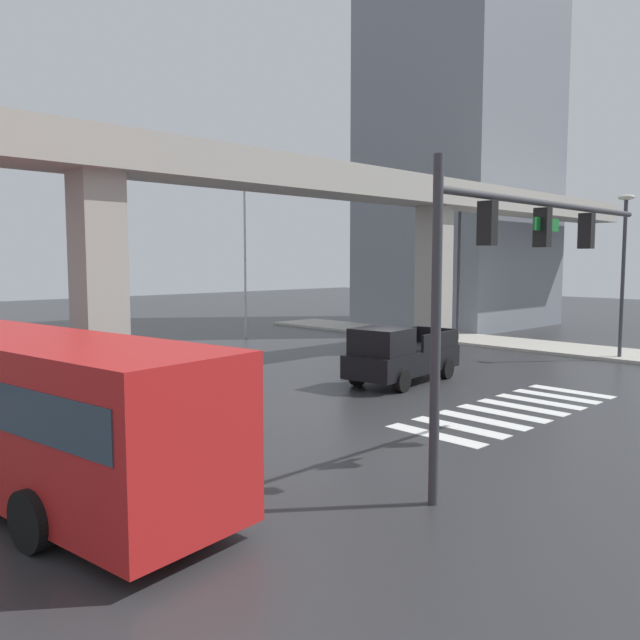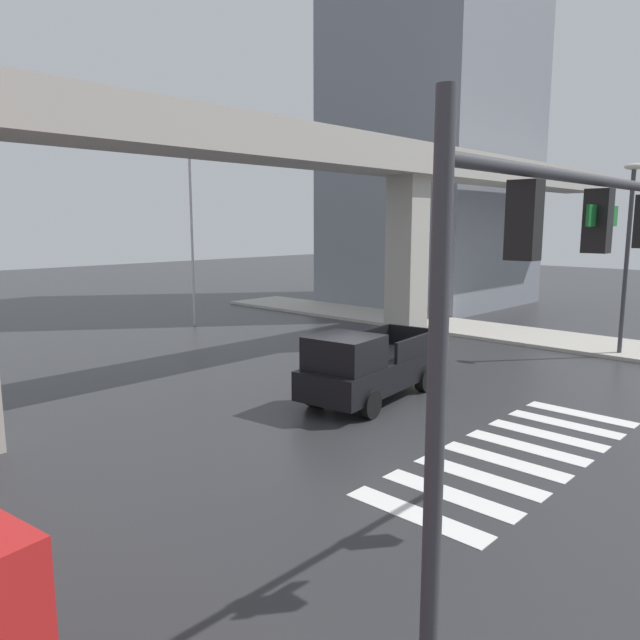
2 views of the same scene
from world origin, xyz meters
The scene contains 10 objects.
ground_plane centered at (0.00, 0.00, 0.00)m, with size 120.00×120.00×0.00m, color #2D2D30.
crosswalk_stripes centered at (0.00, -4.61, 0.01)m, with size 8.25×2.80×0.01m.
elevated_overpass centered at (0.00, 4.34, 7.02)m, with size 55.00×2.26×8.18m.
office_building centered at (20.68, 11.32, 15.64)m, with size 10.70×10.23×31.28m, color gray.
sidewalk_east centered at (13.32, 2.00, 0.07)m, with size 4.00×36.00×0.15m, color #ADA89E.
pickup_truck centered at (0.86, 0.35, 0.99)m, with size 5.30×2.57×2.08m.
traffic_signal_mast centered at (-4.94, -7.28, 4.56)m, with size 8.69×0.32×6.20m.
street_lamp_near_corner centered at (12.12, -3.03, 4.56)m, with size 0.44×0.70×7.24m.
street_lamp_mid_block centered at (12.12, 5.44, 4.56)m, with size 0.44×0.70×7.24m.
flagpole centered at (5.07, 14.74, 5.96)m, with size 1.16×0.12×10.33m.
Camera 2 is at (-12.10, -10.09, 5.05)m, focal length 33.47 mm.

